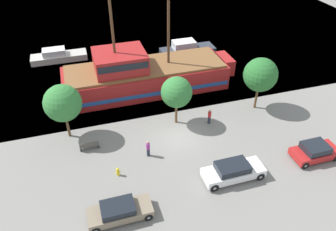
{
  "coord_description": "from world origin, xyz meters",
  "views": [
    {
      "loc": [
        -7.75,
        -22.07,
        19.46
      ],
      "look_at": [
        -0.37,
        2.0,
        1.2
      ],
      "focal_mm": 35.0,
      "sensor_mm": 36.0,
      "label": 1
    }
  ],
  "objects_px": {
    "pedestrian_walking_near": "(148,148)",
    "parked_car_curb_front": "(120,211)",
    "moored_boat_outer": "(187,49)",
    "pedestrian_walking_far": "(209,117)",
    "pirate_ship": "(143,75)",
    "fire_hydrant": "(118,171)",
    "moored_boat_dockside": "(58,56)",
    "parked_car_curb_mid": "(233,171)",
    "parked_car_curb_rear": "(315,151)",
    "bench_promenade_east": "(89,146)"
  },
  "relations": [
    {
      "from": "parked_car_curb_rear",
      "to": "moored_boat_dockside",
      "type": "bearing_deg",
      "value": 128.27
    },
    {
      "from": "moored_boat_outer",
      "to": "parked_car_curb_front",
      "type": "bearing_deg",
      "value": -119.6
    },
    {
      "from": "fire_hydrant",
      "to": "pedestrian_walking_far",
      "type": "xyz_separation_m",
      "value": [
        9.72,
        4.29,
        0.39
      ]
    },
    {
      "from": "pedestrian_walking_near",
      "to": "parked_car_curb_rear",
      "type": "bearing_deg",
      "value": -18.09
    },
    {
      "from": "moored_boat_outer",
      "to": "pedestrian_walking_far",
      "type": "distance_m",
      "value": 15.59
    },
    {
      "from": "parked_car_curb_front",
      "to": "parked_car_curb_mid",
      "type": "bearing_deg",
      "value": 6.75
    },
    {
      "from": "moored_boat_dockside",
      "to": "bench_promenade_east",
      "type": "xyz_separation_m",
      "value": [
        2.03,
        -19.01,
        -0.17
      ]
    },
    {
      "from": "fire_hydrant",
      "to": "bench_promenade_east",
      "type": "xyz_separation_m",
      "value": [
        -1.86,
        3.83,
        0.03
      ]
    },
    {
      "from": "pedestrian_walking_near",
      "to": "pedestrian_walking_far",
      "type": "bearing_deg",
      "value": 21.98
    },
    {
      "from": "parked_car_curb_front",
      "to": "bench_promenade_east",
      "type": "xyz_separation_m",
      "value": [
        -1.29,
        7.88,
        -0.21
      ]
    },
    {
      "from": "fire_hydrant",
      "to": "pedestrian_walking_near",
      "type": "distance_m",
      "value": 3.31
    },
    {
      "from": "moored_boat_outer",
      "to": "pedestrian_walking_far",
      "type": "bearing_deg",
      "value": -101.57
    },
    {
      "from": "moored_boat_outer",
      "to": "parked_car_curb_rear",
      "type": "height_order",
      "value": "moored_boat_outer"
    },
    {
      "from": "pedestrian_walking_near",
      "to": "parked_car_curb_front",
      "type": "bearing_deg",
      "value": -121.85
    },
    {
      "from": "moored_boat_dockside",
      "to": "fire_hydrant",
      "type": "relative_size",
      "value": 9.27
    },
    {
      "from": "parked_car_curb_mid",
      "to": "pedestrian_walking_far",
      "type": "distance_m",
      "value": 7.33
    },
    {
      "from": "parked_car_curb_front",
      "to": "fire_hydrant",
      "type": "relative_size",
      "value": 5.89
    },
    {
      "from": "pirate_ship",
      "to": "pedestrian_walking_near",
      "type": "xyz_separation_m",
      "value": [
        -2.26,
        -10.94,
        -1.0
      ]
    },
    {
      "from": "parked_car_curb_mid",
      "to": "moored_boat_dockside",
      "type": "bearing_deg",
      "value": 115.96
    },
    {
      "from": "fire_hydrant",
      "to": "parked_car_curb_front",
      "type": "bearing_deg",
      "value": -97.99
    },
    {
      "from": "moored_boat_dockside",
      "to": "pedestrian_walking_far",
      "type": "bearing_deg",
      "value": -53.74
    },
    {
      "from": "moored_boat_dockside",
      "to": "fire_hydrant",
      "type": "xyz_separation_m",
      "value": [
        3.89,
        -22.84,
        -0.19
      ]
    },
    {
      "from": "parked_car_curb_front",
      "to": "parked_car_curb_mid",
      "type": "height_order",
      "value": "parked_car_curb_mid"
    },
    {
      "from": "moored_boat_dockside",
      "to": "parked_car_curb_mid",
      "type": "height_order",
      "value": "moored_boat_dockside"
    },
    {
      "from": "moored_boat_outer",
      "to": "pedestrian_walking_near",
      "type": "distance_m",
      "value": 20.58
    },
    {
      "from": "parked_car_curb_mid",
      "to": "pedestrian_walking_near",
      "type": "xyz_separation_m",
      "value": [
        -5.77,
        4.5,
        0.05
      ]
    },
    {
      "from": "moored_boat_dockside",
      "to": "parked_car_curb_front",
      "type": "xyz_separation_m",
      "value": [
        3.32,
        -26.89,
        0.04
      ]
    },
    {
      "from": "moored_boat_outer",
      "to": "pedestrian_walking_near",
      "type": "height_order",
      "value": "moored_boat_outer"
    },
    {
      "from": "fire_hydrant",
      "to": "pedestrian_walking_far",
      "type": "height_order",
      "value": "pedestrian_walking_far"
    },
    {
      "from": "parked_car_curb_front",
      "to": "pedestrian_walking_far",
      "type": "xyz_separation_m",
      "value": [
        10.29,
        8.35,
        0.15
      ]
    },
    {
      "from": "pirate_ship",
      "to": "moored_boat_dockside",
      "type": "xyz_separation_m",
      "value": [
        -9.05,
        10.36,
        -1.2
      ]
    },
    {
      "from": "parked_car_curb_front",
      "to": "fire_hydrant",
      "type": "height_order",
      "value": "parked_car_curb_front"
    },
    {
      "from": "bench_promenade_east",
      "to": "pedestrian_walking_near",
      "type": "height_order",
      "value": "pedestrian_walking_near"
    },
    {
      "from": "fire_hydrant",
      "to": "pedestrian_walking_near",
      "type": "xyz_separation_m",
      "value": [
        2.91,
        1.54,
        0.39
      ]
    },
    {
      "from": "fire_hydrant",
      "to": "pirate_ship",
      "type": "bearing_deg",
      "value": 67.53
    },
    {
      "from": "bench_promenade_east",
      "to": "parked_car_curb_front",
      "type": "bearing_deg",
      "value": -80.7
    },
    {
      "from": "parked_car_curb_rear",
      "to": "pedestrian_walking_far",
      "type": "xyz_separation_m",
      "value": [
        -6.67,
        7.16,
        0.09
      ]
    },
    {
      "from": "bench_promenade_east",
      "to": "pedestrian_walking_near",
      "type": "xyz_separation_m",
      "value": [
        4.77,
        -2.29,
        0.36
      ]
    },
    {
      "from": "moored_boat_dockside",
      "to": "moored_boat_outer",
      "type": "distance_m",
      "value": 17.05
    },
    {
      "from": "parked_car_curb_front",
      "to": "pedestrian_walking_near",
      "type": "height_order",
      "value": "pedestrian_walking_near"
    },
    {
      "from": "moored_boat_dockside",
      "to": "fire_hydrant",
      "type": "distance_m",
      "value": 23.17
    },
    {
      "from": "pedestrian_walking_far",
      "to": "parked_car_curb_front",
      "type": "bearing_deg",
      "value": -140.96
    },
    {
      "from": "pirate_ship",
      "to": "bench_promenade_east",
      "type": "relative_size",
      "value": 11.48
    },
    {
      "from": "pedestrian_walking_near",
      "to": "pirate_ship",
      "type": "bearing_deg",
      "value": 78.35
    },
    {
      "from": "moored_boat_dockside",
      "to": "parked_car_curb_front",
      "type": "bearing_deg",
      "value": -82.97
    },
    {
      "from": "parked_car_curb_mid",
      "to": "parked_car_curb_rear",
      "type": "relative_size",
      "value": 1.23
    },
    {
      "from": "pirate_ship",
      "to": "fire_hydrant",
      "type": "distance_m",
      "value": 13.58
    },
    {
      "from": "parked_car_curb_rear",
      "to": "pedestrian_walking_near",
      "type": "relative_size",
      "value": 2.52
    },
    {
      "from": "pirate_ship",
      "to": "bench_promenade_east",
      "type": "distance_m",
      "value": 11.23
    },
    {
      "from": "parked_car_curb_mid",
      "to": "fire_hydrant",
      "type": "bearing_deg",
      "value": 161.16
    }
  ]
}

